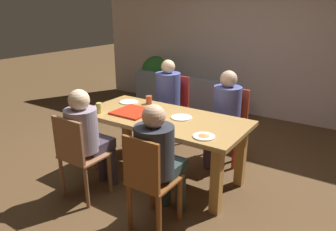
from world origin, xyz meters
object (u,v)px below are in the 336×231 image
person_2 (225,110)px  potted_plant (156,75)px  person_3 (158,154)px  pizza_box_0 (133,112)px  person_0 (87,133)px  plate_2 (181,117)px  plate_0 (204,136)px  couch (186,100)px  drinking_glass_2 (99,108)px  drinking_glass_0 (151,116)px  chair_0 (78,154)px  dining_table (163,126)px  chair_3 (150,182)px  chair_2 (228,122)px  drinking_glass_1 (149,100)px  chair_1 (172,106)px  person_1 (166,97)px  plate_1 (129,102)px

person_2 → potted_plant: size_ratio=1.22×
person_3 → pizza_box_0: bearing=141.7°
person_0 → plate_2: person_0 is taller
plate_0 → couch: couch is taller
person_0 → drinking_glass_2: size_ratio=9.73×
drinking_glass_0 → pizza_box_0: bearing=158.7°
chair_0 → plate_0: bearing=27.8°
plate_0 → dining_table: bearing=157.2°
person_0 → chair_3: size_ratio=1.26×
chair_2 → drinking_glass_2: chair_2 is taller
drinking_glass_1 → chair_2: bearing=33.4°
drinking_glass_2 → chair_1: bearing=79.3°
dining_table → pizza_box_0: (-0.37, -0.09, 0.13)m
dining_table → drinking_glass_0: drinking_glass_0 is taller
pizza_box_0 → drinking_glass_2: 0.39m
drinking_glass_1 → person_0: bearing=-92.3°
pizza_box_0 → plate_2: (0.57, 0.15, -0.00)m
person_3 → plate_0: 0.50m
chair_0 → person_3: (0.90, 0.15, 0.18)m
dining_table → plate_2: bearing=18.8°
person_2 → chair_3: bearing=-90.0°
chair_2 → person_3: size_ratio=0.81×
chair_0 → drinking_glass_1: size_ratio=8.80×
pizza_box_0 → plate_0: 1.04m
chair_2 → plate_0: 1.19m
chair_2 → plate_2: (-0.24, -0.80, 0.25)m
dining_table → drinking_glass_0: 0.30m
drinking_glass_1 → chair_0: bearing=-92.0°
drinking_glass_1 → couch: (-0.48, 1.77, -0.52)m
chair_1 → person_2: 0.92m
dining_table → drinking_glass_1: bearing=144.5°
person_0 → couch: (-0.44, 2.79, -0.40)m
pizza_box_0 → couch: couch is taller
drinking_glass_0 → chair_0: bearing=-125.6°
person_0 → drinking_glass_2: (-0.23, 0.42, 0.12)m
plate_0 → drinking_glass_2: 1.35m
drinking_glass_1 → plate_2: bearing=-20.5°
person_0 → pizza_box_0: bearing=81.6°
person_1 → pizza_box_0: person_1 is taller
chair_2 → couch: chair_2 is taller
drinking_glass_1 → chair_3: bearing=-53.4°
chair_3 → pizza_box_0: bearing=136.3°
chair_2 → chair_0: bearing=-117.4°
person_0 → chair_0: bearing=-90.0°
dining_table → chair_1: chair_1 is taller
plate_1 → person_3: bearing=-39.8°
person_2 → drinking_glass_0: 1.06m
drinking_glass_2 → couch: drinking_glass_2 is taller
drinking_glass_0 → person_0: bearing=-132.8°
chair_3 → pizza_box_0: 1.14m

